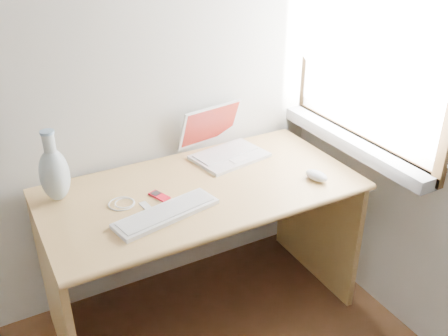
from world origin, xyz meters
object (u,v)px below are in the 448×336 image
desk (194,217)px  laptop (225,144)px  external_keyboard (166,213)px  vase (54,173)px

desk → laptop: laptop is taller
external_keyboard → vase: size_ratio=1.45×
desk → laptop: (0.24, 0.15, 0.26)m
desk → vase: size_ratio=4.42×
desk → external_keyboard: (-0.22, -0.22, 0.22)m
desk → laptop: 0.38m
desk → external_keyboard: 0.38m
laptop → vase: bearing=173.2°
laptop → vase: 0.81m
laptop → vase: (-0.80, -0.04, 0.07)m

